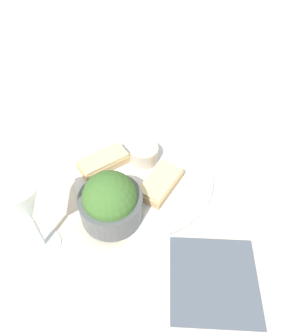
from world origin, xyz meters
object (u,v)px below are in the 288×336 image
at_px(cheese_toast_far, 104,161).
at_px(wine_glass, 25,205).
at_px(cheese_toast_near, 160,183).
at_px(salad_bowl, 110,202).
at_px(napkin, 214,280).
at_px(sauce_ramekin, 144,153).

bearing_deg(cheese_toast_far, wine_glass, 171.04).
bearing_deg(cheese_toast_near, salad_bowl, 144.62).
bearing_deg(napkin, salad_bowl, 75.37).
bearing_deg(wine_glass, napkin, -83.01).
height_order(salad_bowl, cheese_toast_near, salad_bowl).
height_order(cheese_toast_near, wine_glass, wine_glass).
bearing_deg(wine_glass, cheese_toast_far, -8.96).
bearing_deg(cheese_toast_near, sauce_ramekin, 43.83).
relative_size(wine_glass, napkin, 0.96).
relative_size(salad_bowl, sauce_ramekin, 1.90).
distance_m(salad_bowl, napkin, 0.22).
height_order(salad_bowl, cheese_toast_far, salad_bowl).
distance_m(cheese_toast_far, wine_glass, 0.23).
bearing_deg(salad_bowl, sauce_ramekin, -3.62).
distance_m(sauce_ramekin, napkin, 0.29).
height_order(salad_bowl, wine_glass, wine_glass).
bearing_deg(sauce_ramekin, cheese_toast_near, -136.17).
distance_m(sauce_ramekin, cheese_toast_far, 0.09).
bearing_deg(cheese_toast_near, cheese_toast_far, 83.53).
relative_size(salad_bowl, napkin, 0.61).
bearing_deg(salad_bowl, cheese_toast_far, 31.06).
xyz_separation_m(sauce_ramekin, napkin, (-0.21, -0.20, -0.03)).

